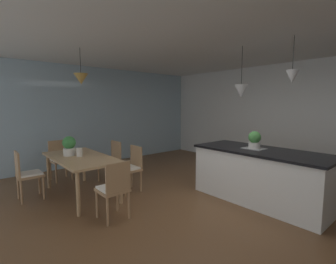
{
  "coord_description": "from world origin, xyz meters",
  "views": [
    {
      "loc": [
        2.44,
        -2.95,
        1.67
      ],
      "look_at": [
        -1.06,
        0.04,
        1.15
      ],
      "focal_mm": 25.75,
      "sensor_mm": 36.0,
      "label": 1
    }
  ],
  "objects_px": {
    "chair_far_right": "(131,167)",
    "chair_far_left": "(111,160)",
    "chair_near_left": "(27,173)",
    "chair_kitchen_end": "(114,188)",
    "kitchen_island": "(260,175)",
    "vase_on_dining_table": "(79,152)",
    "dining_table": "(81,160)",
    "potted_plant_on_table": "(69,146)",
    "potted_plant_on_island": "(255,140)",
    "chair_window_end": "(60,158)"
  },
  "relations": [
    {
      "from": "chair_far_right",
      "to": "chair_far_left",
      "type": "bearing_deg",
      "value": -180.0
    },
    {
      "from": "chair_near_left",
      "to": "chair_kitchen_end",
      "type": "xyz_separation_m",
      "value": [
        1.66,
        0.81,
        0.0
      ]
    },
    {
      "from": "kitchen_island",
      "to": "chair_far_left",
      "type": "bearing_deg",
      "value": -151.51
    },
    {
      "from": "kitchen_island",
      "to": "vase_on_dining_table",
      "type": "bearing_deg",
      "value": -135.28
    },
    {
      "from": "dining_table",
      "to": "chair_near_left",
      "type": "xyz_separation_m",
      "value": [
        -0.4,
        -0.81,
        -0.18
      ]
    },
    {
      "from": "chair_far_right",
      "to": "potted_plant_on_table",
      "type": "relative_size",
      "value": 2.41
    },
    {
      "from": "chair_far_right",
      "to": "potted_plant_on_island",
      "type": "bearing_deg",
      "value": 39.9
    },
    {
      "from": "chair_far_right",
      "to": "chair_near_left",
      "type": "relative_size",
      "value": 1.0
    },
    {
      "from": "chair_window_end",
      "to": "potted_plant_on_island",
      "type": "height_order",
      "value": "potted_plant_on_island"
    },
    {
      "from": "dining_table",
      "to": "potted_plant_on_island",
      "type": "relative_size",
      "value": 5.74
    },
    {
      "from": "chair_kitchen_end",
      "to": "vase_on_dining_table",
      "type": "height_order",
      "value": "vase_on_dining_table"
    },
    {
      "from": "dining_table",
      "to": "chair_window_end",
      "type": "bearing_deg",
      "value": -179.83
    },
    {
      "from": "chair_far_left",
      "to": "vase_on_dining_table",
      "type": "bearing_deg",
      "value": -65.15
    },
    {
      "from": "chair_window_end",
      "to": "kitchen_island",
      "type": "xyz_separation_m",
      "value": [
        3.53,
        2.27,
        -0.01
      ]
    },
    {
      "from": "dining_table",
      "to": "chair_far_right",
      "type": "height_order",
      "value": "chair_far_right"
    },
    {
      "from": "kitchen_island",
      "to": "chair_near_left",
      "type": "bearing_deg",
      "value": -131.06
    },
    {
      "from": "dining_table",
      "to": "potted_plant_on_table",
      "type": "distance_m",
      "value": 0.36
    },
    {
      "from": "chair_near_left",
      "to": "potted_plant_on_island",
      "type": "relative_size",
      "value": 2.81
    },
    {
      "from": "chair_far_left",
      "to": "vase_on_dining_table",
      "type": "distance_m",
      "value": 0.96
    },
    {
      "from": "chair_window_end",
      "to": "chair_far_left",
      "type": "relative_size",
      "value": 1.0
    },
    {
      "from": "potted_plant_on_island",
      "to": "potted_plant_on_table",
      "type": "height_order",
      "value": "potted_plant_on_island"
    },
    {
      "from": "potted_plant_on_island",
      "to": "potted_plant_on_table",
      "type": "distance_m",
      "value": 3.36
    },
    {
      "from": "chair_window_end",
      "to": "potted_plant_on_table",
      "type": "bearing_deg",
      "value": -6.44
    },
    {
      "from": "dining_table",
      "to": "vase_on_dining_table",
      "type": "height_order",
      "value": "vase_on_dining_table"
    },
    {
      "from": "dining_table",
      "to": "chair_near_left",
      "type": "height_order",
      "value": "chair_near_left"
    },
    {
      "from": "dining_table",
      "to": "chair_kitchen_end",
      "type": "relative_size",
      "value": 2.04
    },
    {
      "from": "chair_kitchen_end",
      "to": "dining_table",
      "type": "bearing_deg",
      "value": -179.99
    },
    {
      "from": "chair_far_left",
      "to": "potted_plant_on_table",
      "type": "xyz_separation_m",
      "value": [
        0.18,
        -0.93,
        0.44
      ]
    },
    {
      "from": "chair_far_left",
      "to": "vase_on_dining_table",
      "type": "relative_size",
      "value": 5.41
    },
    {
      "from": "chair_kitchen_end",
      "to": "chair_far_left",
      "type": "height_order",
      "value": "same"
    },
    {
      "from": "chair_near_left",
      "to": "kitchen_island",
      "type": "height_order",
      "value": "kitchen_island"
    },
    {
      "from": "chair_far_left",
      "to": "potted_plant_on_table",
      "type": "height_order",
      "value": "potted_plant_on_table"
    },
    {
      "from": "potted_plant_on_island",
      "to": "vase_on_dining_table",
      "type": "xyz_separation_m",
      "value": [
        -2.16,
        -2.27,
        -0.25
      ]
    },
    {
      "from": "chair_kitchen_end",
      "to": "kitchen_island",
      "type": "bearing_deg",
      "value": 65.81
    },
    {
      "from": "dining_table",
      "to": "chair_kitchen_end",
      "type": "xyz_separation_m",
      "value": [
        1.26,
        0.0,
        -0.18
      ]
    },
    {
      "from": "chair_far_right",
      "to": "kitchen_island",
      "type": "bearing_deg",
      "value": 37.79
    },
    {
      "from": "chair_far_right",
      "to": "potted_plant_on_island",
      "type": "xyz_separation_m",
      "value": [
        1.74,
        1.45,
        0.58
      ]
    },
    {
      "from": "chair_far_right",
      "to": "potted_plant_on_island",
      "type": "relative_size",
      "value": 2.81
    },
    {
      "from": "potted_plant_on_island",
      "to": "chair_window_end",
      "type": "bearing_deg",
      "value": -146.3
    },
    {
      "from": "chair_far_right",
      "to": "potted_plant_on_island",
      "type": "height_order",
      "value": "potted_plant_on_island"
    },
    {
      "from": "chair_near_left",
      "to": "kitchen_island",
      "type": "distance_m",
      "value": 4.07
    },
    {
      "from": "chair_kitchen_end",
      "to": "potted_plant_on_table",
      "type": "height_order",
      "value": "potted_plant_on_table"
    },
    {
      "from": "dining_table",
      "to": "chair_far_right",
      "type": "xyz_separation_m",
      "value": [
        0.4,
        0.81,
        -0.18
      ]
    },
    {
      "from": "vase_on_dining_table",
      "to": "kitchen_island",
      "type": "bearing_deg",
      "value": 44.72
    },
    {
      "from": "chair_near_left",
      "to": "chair_far_left",
      "type": "bearing_deg",
      "value": 90.05
    },
    {
      "from": "chair_window_end",
      "to": "potted_plant_on_island",
      "type": "distance_m",
      "value": 4.13
    },
    {
      "from": "chair_window_end",
      "to": "chair_far_left",
      "type": "height_order",
      "value": "same"
    },
    {
      "from": "chair_far_right",
      "to": "chair_far_left",
      "type": "distance_m",
      "value": 0.8
    },
    {
      "from": "dining_table",
      "to": "chair_near_left",
      "type": "distance_m",
      "value": 0.92
    },
    {
      "from": "potted_plant_on_island",
      "to": "potted_plant_on_table",
      "type": "relative_size",
      "value": 0.86
    }
  ]
}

